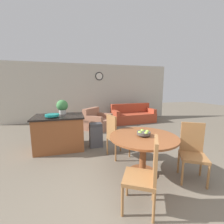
# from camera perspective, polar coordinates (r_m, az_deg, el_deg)

# --- Properties ---
(ground_plane) EXTENTS (24.00, 24.00, 0.00)m
(ground_plane) POSITION_cam_1_polar(r_m,az_deg,el_deg) (2.41, 13.76, -33.68)
(ground_plane) COLOR #706656
(wall_back) EXTENTS (8.00, 0.09, 2.70)m
(wall_back) POSITION_cam_1_polar(r_m,az_deg,el_deg) (7.39, -8.24, 7.32)
(wall_back) COLOR beige
(wall_back) RESTS_ON ground_plane
(dining_table) EXTENTS (1.25, 1.25, 0.74)m
(dining_table) POSITION_cam_1_polar(r_m,az_deg,el_deg) (2.90, 11.82, -12.07)
(dining_table) COLOR brown
(dining_table) RESTS_ON ground_plane
(dining_chair_near_left) EXTENTS (0.57, 0.57, 1.01)m
(dining_chair_near_left) POSITION_cam_1_polar(r_m,az_deg,el_deg) (2.15, 12.85, -21.40)
(dining_chair_near_left) COLOR #9E6B3D
(dining_chair_near_left) RESTS_ON ground_plane
(dining_chair_near_right) EXTENTS (0.57, 0.57, 1.01)m
(dining_chair_near_right) POSITION_cam_1_polar(r_m,az_deg,el_deg) (3.08, 28.36, -12.43)
(dining_chair_near_right) COLOR #9E6B3D
(dining_chair_near_right) RESTS_ON ground_plane
(dining_chair_far_side) EXTENTS (0.51, 0.51, 1.01)m
(dining_chair_far_side) POSITION_cam_1_polar(r_m,az_deg,el_deg) (3.51, 1.29, -8.58)
(dining_chair_far_side) COLOR #9E6B3D
(dining_chair_far_side) RESTS_ON ground_plane
(fruit_bowl) EXTENTS (0.25, 0.25, 0.11)m
(fruit_bowl) POSITION_cam_1_polar(r_m,az_deg,el_deg) (2.83, 12.00, -7.82)
(fruit_bowl) COLOR #4C4742
(fruit_bowl) RESTS_ON dining_table
(kitchen_island) EXTENTS (1.25, 0.89, 0.90)m
(kitchen_island) POSITION_cam_1_polar(r_m,az_deg,el_deg) (4.24, -19.30, -7.23)
(kitchen_island) COLOR brown
(kitchen_island) RESTS_ON ground_plane
(teal_bowl) EXTENTS (0.33, 0.33, 0.08)m
(teal_bowl) POSITION_cam_1_polar(r_m,az_deg,el_deg) (3.97, -21.84, -1.17)
(teal_bowl) COLOR teal
(teal_bowl) RESTS_ON kitchen_island
(potted_plant) EXTENTS (0.31, 0.31, 0.39)m
(potted_plant) POSITION_cam_1_polar(r_m,az_deg,el_deg) (4.32, -18.43, 2.09)
(potted_plant) COLOR beige
(potted_plant) RESTS_ON kitchen_island
(trash_bin) EXTENTS (0.34, 0.26, 0.66)m
(trash_bin) POSITION_cam_1_polar(r_m,az_deg,el_deg) (4.18, -6.18, -8.72)
(trash_bin) COLOR #47474C
(trash_bin) RESTS_ON ground_plane
(couch) EXTENTS (2.01, 0.98, 0.84)m
(couch) POSITION_cam_1_polar(r_m,az_deg,el_deg) (7.05, 7.99, -1.51)
(couch) COLOR #B24228
(couch) RESTS_ON ground_plane
(armchair) EXTENTS (1.22, 1.22, 0.81)m
(armchair) POSITION_cam_1_polar(r_m,az_deg,el_deg) (5.87, -5.57, -3.81)
(armchair) COLOR #A87056
(armchair) RESTS_ON ground_plane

